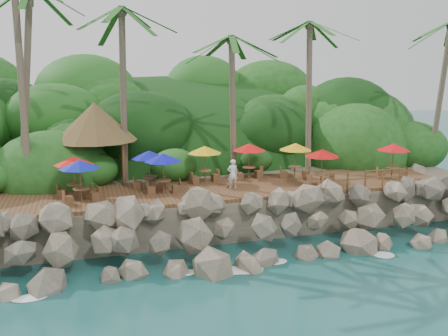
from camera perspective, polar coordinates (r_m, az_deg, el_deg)
name	(u,v)px	position (r m, az deg, el deg)	size (l,w,h in m)	color
ground	(262,269)	(21.41, 4.67, -12.13)	(140.00, 140.00, 0.00)	#19514F
land_base	(187,173)	(35.78, -4.55, -0.56)	(32.00, 25.20, 2.10)	gray
jungle_hill	(170,167)	(43.21, -6.60, 0.12)	(44.80, 28.00, 15.40)	#143811
seawall	(248,230)	(22.73, 2.89, -7.54)	(29.00, 4.00, 2.30)	gray
terrace	(224,189)	(26.07, 0.00, -2.58)	(26.00, 5.00, 0.20)	brown
jungle_foliage	(190,189)	(35.07, -4.18, -2.57)	(44.00, 16.00, 12.00)	#143811
foam_line	(260,266)	(21.65, 4.38, -11.76)	(25.20, 0.80, 0.06)	white
palms	(206,6)	(28.02, -2.23, 19.09)	(32.27, 6.61, 13.80)	brown
palapa	(95,122)	(27.93, -15.40, 5.44)	(4.75, 4.75, 4.60)	brown
dining_clusters	(221,156)	(25.78, -0.42, 1.52)	(20.10, 5.00, 2.14)	brown
railing	(357,178)	(26.62, 15.83, -1.17)	(6.10, 0.10, 1.00)	brown
waiter	(233,174)	(25.70, 1.05, -0.71)	(0.59, 0.39, 1.62)	white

